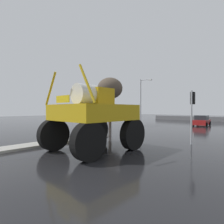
% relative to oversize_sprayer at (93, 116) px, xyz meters
% --- Properties ---
extents(ground_plane, '(120.00, 120.00, 0.00)m').
position_rel_oversize_sprayer_xyz_m(ground_plane, '(-0.16, 12.05, -2.00)').
color(ground_plane, black).
extents(median_island, '(1.39, 10.82, 0.15)m').
position_rel_oversize_sprayer_xyz_m(median_island, '(-3.66, -1.03, -1.92)').
color(median_island, '#9E9B93').
rests_on(median_island, ground).
extents(oversize_sprayer, '(4.48, 5.23, 4.48)m').
position_rel_oversize_sprayer_xyz_m(oversize_sprayer, '(0.00, 0.00, 0.00)').
color(oversize_sprayer, black).
rests_on(oversize_sprayer, ground).
extents(sedan_ahead, '(2.18, 4.24, 1.52)m').
position_rel_oversize_sprayer_xyz_m(sedan_ahead, '(-0.11, 21.16, -1.28)').
color(sedan_ahead, maroon).
rests_on(sedan_ahead, ground).
extents(traffic_signal_near_left, '(0.24, 0.54, 3.47)m').
position_rel_oversize_sprayer_xyz_m(traffic_signal_near_left, '(-4.79, 5.84, 0.54)').
color(traffic_signal_near_left, '#A8AAAF').
rests_on(traffic_signal_near_left, ground).
extents(traffic_signal_near_right, '(0.24, 0.54, 3.67)m').
position_rel_oversize_sprayer_xyz_m(traffic_signal_near_right, '(3.61, 5.84, 0.68)').
color(traffic_signal_near_right, '#A8AAAF').
rests_on(traffic_signal_near_right, ground).
extents(streetlight_far_left, '(2.11, 0.24, 7.29)m').
position_rel_oversize_sprayer_xyz_m(streetlight_far_left, '(-8.40, 18.03, 2.11)').
color(streetlight_far_left, '#A8AAAF').
rests_on(streetlight_far_left, ground).
extents(bare_tree_left, '(3.66, 3.66, 7.01)m').
position_rel_oversize_sprayer_xyz_m(bare_tree_left, '(-10.10, 12.27, 3.40)').
color(bare_tree_left, '#473828').
rests_on(bare_tree_left, ground).
extents(roadside_barrier, '(27.78, 0.24, 0.90)m').
position_rel_oversize_sprayer_xyz_m(roadside_barrier, '(-0.16, 33.13, -1.55)').
color(roadside_barrier, '#59595B').
rests_on(roadside_barrier, ground).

